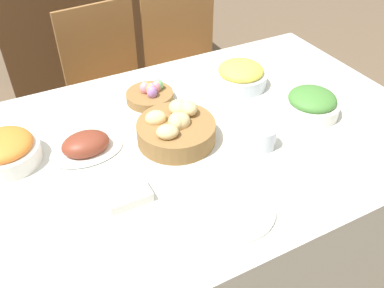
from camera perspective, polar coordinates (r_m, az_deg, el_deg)
The scene contains 17 objects.
ground_plane at distance 1.96m, azimuth -0.87°, elevation -17.19°, with size 12.00×12.00×0.00m, color brown.
dining_table at distance 1.65m, azimuth -1.00°, elevation -9.78°, with size 1.76×1.07×0.76m.
chair_far_center at distance 2.23m, azimuth -11.14°, elevation 7.81°, with size 0.46×0.46×0.91m.
chair_far_right at distance 2.37m, azimuth -0.79°, elevation 10.50°, with size 0.46×0.46×0.91m.
sideboard at distance 3.12m, azimuth -13.84°, elevation 16.47°, with size 1.29×0.44×0.97m.
bread_basket at distance 1.36m, azimuth -2.28°, elevation 2.15°, with size 0.27×0.27×0.12m.
egg_basket at distance 1.58m, azimuth -5.87°, elevation 7.00°, with size 0.18×0.18×0.08m.
ham_platter at distance 1.37m, azimuth -14.66°, elevation -0.19°, with size 0.24×0.17×0.07m.
pineapple_bowl at distance 1.67m, azimuth 6.81°, elevation 9.59°, with size 0.21×0.21×0.10m.
carrot_bowl at distance 1.40m, azimuth -24.75°, elevation -0.80°, with size 0.21×0.21×0.10m.
green_salad_bowl at distance 1.55m, azimuth 16.41°, elevation 5.48°, with size 0.20×0.20×0.09m.
dinner_plate at distance 1.16m, azimuth 5.38°, elevation -8.84°, with size 0.26×0.26×0.01m.
fork at distance 1.11m, azimuth -1.52°, elevation -11.66°, with size 0.01×0.20×0.00m.
knife at distance 1.23m, azimuth 11.51°, elevation -6.34°, with size 0.01×0.20×0.00m.
spoon at distance 1.24m, azimuth 12.62°, elevation -5.87°, with size 0.01×0.20×0.00m.
drinking_cup at distance 1.36m, azimuth 10.07°, elevation 0.87°, with size 0.08×0.08×0.07m.
butter_dish at distance 1.18m, azimuth -8.98°, elevation -7.23°, with size 0.13×0.08×0.03m.
Camera 1 is at (-0.48, -0.98, 1.62)m, focal length 38.00 mm.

